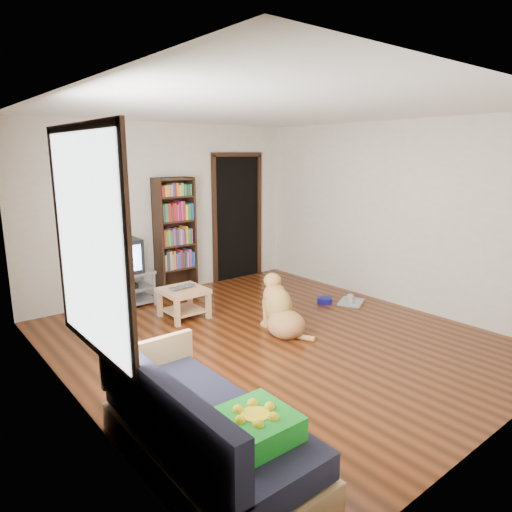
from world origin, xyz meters
TOP-DOWN VIEW (x-y plane):
  - ground at (0.00, 0.00)m, footprint 5.00×5.00m
  - ceiling at (0.00, 0.00)m, footprint 5.00×5.00m
  - wall_back at (0.00, 2.50)m, footprint 4.50×0.00m
  - wall_front at (0.00, -2.50)m, footprint 4.50×0.00m
  - wall_left at (-2.25, 0.00)m, footprint 0.00×5.00m
  - wall_right at (2.25, 0.00)m, footprint 0.00×5.00m
  - green_cushion at (-1.75, -1.83)m, footprint 0.47×0.47m
  - laptop at (-0.43, 1.27)m, footprint 0.38×0.27m
  - dog_bowl at (1.48, 0.53)m, footprint 0.22×0.22m
  - grey_rag at (1.78, 0.28)m, footprint 0.50×0.46m
  - window at (-2.23, -0.50)m, footprint 0.03×1.46m
  - doorway at (1.35, 2.48)m, footprint 1.03×0.05m
  - tv_stand at (-0.90, 2.25)m, footprint 0.90×0.45m
  - crt_tv at (-0.90, 2.27)m, footprint 0.55×0.52m
  - bookshelf at (0.05, 2.34)m, footprint 0.60×0.30m
  - sofa at (-1.87, -1.38)m, footprint 0.80×1.80m
  - coffee_table at (-0.43, 1.30)m, footprint 0.55×0.55m
  - dog at (0.22, 0.11)m, footprint 0.54×0.90m

SIDE VIEW (x-z plane):
  - ground at x=0.00m, z-range 0.00..0.00m
  - grey_rag at x=1.78m, z-range 0.00..0.03m
  - dog_bowl at x=1.48m, z-range 0.00..0.08m
  - sofa at x=-1.87m, z-range -0.14..0.66m
  - dog at x=0.22m, z-range -0.10..0.63m
  - tv_stand at x=-0.90m, z-range 0.02..0.52m
  - coffee_table at x=-0.43m, z-range 0.08..0.48m
  - laptop at x=-0.43m, z-range 0.40..0.43m
  - green_cushion at x=-1.75m, z-range 0.42..0.57m
  - crt_tv at x=-0.90m, z-range 0.45..1.03m
  - bookshelf at x=0.05m, z-range 0.10..1.90m
  - doorway at x=1.35m, z-range 0.03..2.21m
  - wall_back at x=0.00m, z-range -0.95..3.55m
  - wall_front at x=0.00m, z-range -0.95..3.55m
  - wall_left at x=-2.25m, z-range -1.20..3.80m
  - wall_right at x=2.25m, z-range -1.20..3.80m
  - window at x=-2.23m, z-range 0.65..2.35m
  - ceiling at x=0.00m, z-range 2.60..2.60m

